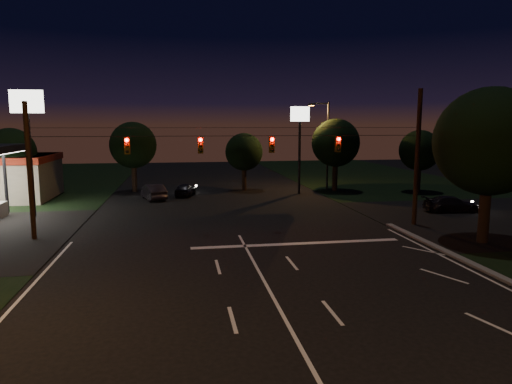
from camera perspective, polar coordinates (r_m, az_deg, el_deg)
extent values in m
plane|color=black|center=(14.90, 5.24, -18.22)|extent=(140.00, 140.00, 0.00)
cube|color=black|center=(37.80, 29.10, -2.84)|extent=(20.00, 16.00, 0.02)
cube|color=silver|center=(26.08, 5.19, -6.44)|extent=(12.00, 0.50, 0.01)
cylinder|color=black|center=(32.57, 19.12, -3.89)|extent=(0.30, 0.30, 9.00)
cylinder|color=black|center=(29.90, -25.96, -5.36)|extent=(0.28, 0.28, 8.00)
cylinder|color=black|center=(28.09, -2.45, 7.02)|extent=(24.00, 0.03, 0.03)
cylinder|color=black|center=(28.09, -2.46, 8.04)|extent=(24.00, 0.02, 0.02)
cube|color=#3F3307|center=(28.06, -15.80, 5.59)|extent=(0.32, 0.26, 1.00)
sphere|color=#FF0705|center=(27.89, -15.86, 6.25)|extent=(0.22, 0.22, 0.22)
sphere|color=black|center=(27.90, -15.84, 5.57)|extent=(0.20, 0.20, 0.20)
sphere|color=black|center=(27.92, -15.81, 4.90)|extent=(0.20, 0.20, 0.20)
cube|color=#3F3307|center=(27.92, -6.95, 5.83)|extent=(0.32, 0.26, 1.00)
sphere|color=#FF0705|center=(27.75, -6.95, 6.50)|extent=(0.22, 0.22, 0.22)
sphere|color=black|center=(27.77, -6.94, 5.82)|extent=(0.20, 0.20, 0.20)
sphere|color=black|center=(27.78, -6.93, 5.14)|extent=(0.20, 0.20, 0.20)
cube|color=#3F3307|center=(28.47, 1.97, 5.93)|extent=(0.32, 0.26, 1.00)
sphere|color=#FF0705|center=(28.30, 2.04, 6.59)|extent=(0.22, 0.22, 0.22)
sphere|color=black|center=(28.31, 2.04, 5.92)|extent=(0.20, 0.20, 0.20)
sphere|color=black|center=(28.33, 2.04, 5.25)|extent=(0.20, 0.20, 0.20)
cube|color=#3F3307|center=(29.63, 10.20, 5.90)|extent=(0.32, 0.26, 1.00)
sphere|color=#FF0705|center=(29.46, 10.32, 6.53)|extent=(0.22, 0.22, 0.22)
sphere|color=black|center=(29.47, 10.30, 5.89)|extent=(0.20, 0.20, 0.20)
sphere|color=black|center=(29.49, 10.28, 5.25)|extent=(0.20, 0.20, 0.20)
cylinder|color=black|center=(39.33, -28.82, 1.12)|extent=(0.24, 0.24, 4.80)
cylinder|color=black|center=(36.54, -26.29, 2.94)|extent=(0.24, 0.24, 7.50)
cube|color=white|center=(36.46, -26.76, 10.07)|extent=(2.20, 0.30, 1.60)
cylinder|color=black|center=(44.49, 5.44, 4.27)|extent=(0.24, 0.24, 7.00)
cube|color=white|center=(44.39, 5.52, 9.68)|extent=(1.80, 0.30, 1.40)
cylinder|color=black|center=(47.35, 8.95, 5.66)|extent=(0.20, 0.20, 9.00)
cylinder|color=black|center=(47.07, 8.01, 10.91)|extent=(1.80, 0.12, 0.12)
cube|color=black|center=(46.81, 6.94, 10.82)|extent=(0.60, 0.35, 0.22)
cube|color=orange|center=(46.80, 6.94, 10.67)|extent=(0.45, 0.25, 0.04)
cylinder|color=black|center=(28.86, 26.67, -1.82)|extent=(0.60, 0.60, 4.00)
sphere|color=black|center=(28.49, 27.17, 5.65)|extent=(6.00, 6.00, 6.00)
sphere|color=black|center=(29.22, 27.57, 5.31)|extent=(4.50, 4.50, 4.50)
sphere|color=black|center=(28.39, 25.81, 5.45)|extent=(4.20, 4.20, 4.20)
cylinder|color=black|center=(45.56, -28.07, 0.89)|extent=(0.49, 0.49, 3.00)
sphere|color=black|center=(45.32, -28.31, 4.42)|extent=(4.20, 4.20, 4.20)
sphere|color=black|center=(45.50, -27.67, 4.32)|extent=(3.15, 3.15, 3.15)
sphere|color=black|center=(45.66, -28.72, 4.30)|extent=(2.94, 2.94, 2.94)
cylinder|color=black|center=(47.36, -14.98, 1.99)|extent=(0.52, 0.52, 3.25)
sphere|color=black|center=(47.13, -15.12, 5.68)|extent=(4.60, 4.60, 4.60)
sphere|color=black|center=(47.44, -14.52, 5.56)|extent=(3.45, 3.45, 3.45)
sphere|color=black|center=(47.41, -15.64, 5.55)|extent=(3.22, 3.22, 3.22)
cylinder|color=black|center=(46.63, -1.50, 1.87)|extent=(0.47, 0.47, 2.75)
sphere|color=black|center=(46.40, -1.51, 5.04)|extent=(3.80, 3.80, 3.80)
sphere|color=black|center=(46.75, -1.10, 4.93)|extent=(2.85, 2.85, 2.85)
sphere|color=black|center=(46.54, -2.01, 4.94)|extent=(2.66, 2.66, 2.66)
cylinder|color=black|center=(46.78, 9.84, 2.17)|extent=(0.53, 0.53, 3.40)
sphere|color=black|center=(46.55, 9.94, 6.08)|extent=(4.80, 4.80, 4.80)
sphere|color=black|center=(47.06, 10.34, 5.92)|extent=(3.60, 3.60, 3.60)
sphere|color=black|center=(46.63, 9.28, 5.97)|extent=(3.36, 3.36, 3.36)
cylinder|color=black|center=(48.28, 19.62, 1.70)|extent=(0.48, 0.48, 2.90)
sphere|color=black|center=(48.07, 19.78, 4.93)|extent=(4.00, 4.00, 4.00)
sphere|color=black|center=(48.53, 20.02, 4.80)|extent=(3.00, 3.00, 3.00)
sphere|color=black|center=(48.05, 19.24, 4.84)|extent=(2.80, 2.80, 2.80)
imported|color=black|center=(43.73, -8.82, 0.32)|extent=(2.27, 3.81, 1.22)
imported|color=black|center=(42.14, -12.73, 0.03)|extent=(2.69, 4.45, 1.39)
imported|color=black|center=(38.21, 23.25, -1.41)|extent=(4.39, 2.10, 1.23)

